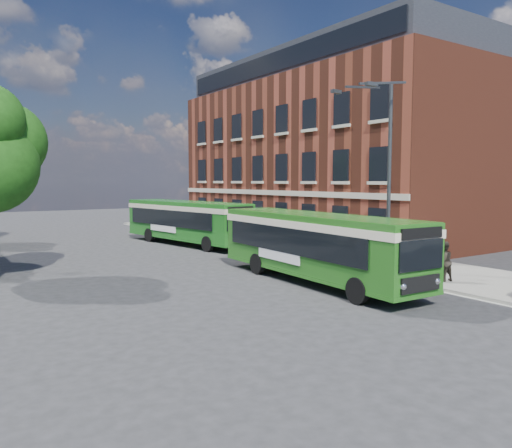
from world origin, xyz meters
TOP-DOWN VIEW (x-y plane):
  - ground at (0.00, 0.00)m, footprint 120.00×120.00m
  - pavement at (7.00, 8.00)m, footprint 6.00×48.00m
  - kerb_line at (3.95, 8.00)m, footprint 0.12×48.00m
  - brick_office at (14.00, 12.00)m, footprint 12.10×26.00m
  - street_lamp at (4.84, -2.00)m, footprint 2.96×2.38m
  - bus_stop_sign at (5.60, -4.20)m, footprint 0.35×0.08m
  - bus_front at (1.00, -1.60)m, footprint 3.03×11.77m
  - bus_rear at (2.10, 13.52)m, footprint 4.29×12.03m
  - pedestrian_a at (4.60, -4.51)m, footprint 0.74×0.64m
  - pedestrian_b at (5.24, -5.08)m, footprint 0.95×0.80m

SIDE VIEW (x-z plane):
  - ground at x=0.00m, z-range 0.00..0.00m
  - kerb_line at x=3.95m, z-range 0.00..0.01m
  - pavement at x=7.00m, z-range 0.00..0.15m
  - pedestrian_a at x=4.60m, z-range 0.15..1.85m
  - pedestrian_b at x=5.24m, z-range 0.15..1.88m
  - bus_stop_sign at x=5.60m, z-range 0.25..2.77m
  - bus_front at x=1.00m, z-range 0.32..3.34m
  - bus_rear at x=2.10m, z-range 0.32..3.34m
  - street_lamp at x=4.84m, z-range 0.29..9.29m
  - brick_office at x=14.00m, z-range -0.13..14.07m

